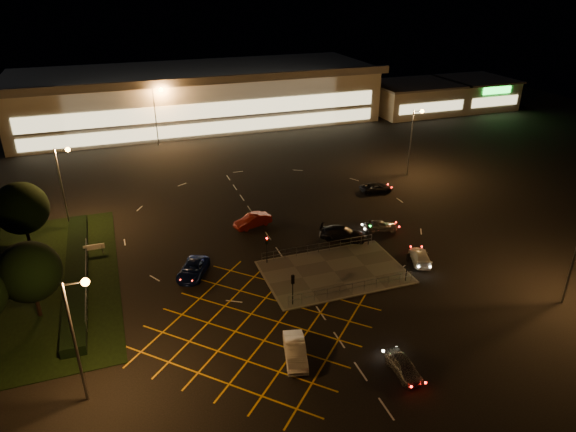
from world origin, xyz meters
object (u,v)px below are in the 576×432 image
object	(u,v)px
car_left_blue	(193,269)
car_far_dkgrey	(343,233)
signal_ne	(370,227)
car_circ_red	(253,221)
signal_se	(408,261)
car_east_grey	(376,188)
signal_sw	(293,284)
car_right_silver	(381,226)
signal_nw	(267,244)
car_approach_white	(420,257)
car_queue_white	(295,351)
car_near_silver	(404,366)

from	to	relation	value
car_left_blue	car_far_dkgrey	bearing A→B (deg)	34.14
signal_ne	car_circ_red	size ratio (longest dim) A/B	0.67
signal_se	car_east_grey	distance (m)	23.35
car_far_dkgrey	car_east_grey	xyz separation A→B (m)	(10.46, 11.40, -0.14)
signal_sw	car_right_silver	size ratio (longest dim) A/B	0.80
signal_nw	signal_se	bearing A→B (deg)	-33.65
signal_nw	car_approach_white	size ratio (longest dim) A/B	0.72
signal_sw	car_left_blue	distance (m)	11.49
signal_sw	car_far_dkgrey	bearing A→B (deg)	-133.73
car_far_dkgrey	car_right_silver	xyz separation A→B (m)	(5.20, 0.50, -0.10)
car_circ_red	car_east_grey	bearing A→B (deg)	87.20
signal_sw	car_far_dkgrey	distance (m)	14.39
car_queue_white	car_right_silver	world-z (taller)	car_queue_white
car_queue_white	car_approach_white	xyz separation A→B (m)	(17.78, 9.81, -0.12)
signal_sw	car_circ_red	bearing A→B (deg)	-93.33
car_east_grey	car_approach_white	world-z (taller)	car_approach_white
car_near_silver	car_far_dkgrey	xyz separation A→B (m)	(4.90, 21.58, 0.10)
car_far_dkgrey	car_approach_white	size ratio (longest dim) A/B	1.21
car_queue_white	car_left_blue	distance (m)	16.16
signal_se	car_circ_red	distance (m)	20.32
car_right_silver	signal_se	bearing A→B (deg)	176.69
car_near_silver	car_queue_white	distance (m)	8.46
signal_nw	car_circ_red	bearing A→B (deg)	83.75
signal_nw	car_far_dkgrey	bearing A→B (deg)	13.36
car_left_blue	car_near_silver	bearing A→B (deg)	-29.27
car_far_dkgrey	car_approach_white	world-z (taller)	car_far_dkgrey
signal_se	car_near_silver	world-z (taller)	signal_se
signal_se	car_far_dkgrey	xyz separation A→B (m)	(-2.11, 10.33, -1.60)
car_approach_white	car_far_dkgrey	bearing A→B (deg)	-32.08
car_approach_white	car_right_silver	bearing A→B (deg)	-66.17
signal_sw	car_far_dkgrey	world-z (taller)	signal_sw
car_left_blue	car_far_dkgrey	xyz separation A→B (m)	(17.68, 2.06, 0.06)
signal_se	car_circ_red	size ratio (longest dim) A/B	0.67
signal_nw	car_approach_white	xyz separation A→B (m)	(15.50, -5.09, -1.73)
signal_se	car_left_blue	xyz separation A→B (m)	(-19.79, 8.28, -1.66)
car_left_blue	car_far_dkgrey	distance (m)	17.80
car_approach_white	signal_nw	bearing A→B (deg)	2.69
car_circ_red	signal_se	bearing A→B (deg)	16.39
signal_se	car_queue_white	size ratio (longest dim) A/B	0.68
car_right_silver	signal_nw	bearing A→B (deg)	113.28
car_far_dkgrey	car_circ_red	bearing A→B (deg)	85.43
signal_nw	car_queue_white	size ratio (longest dim) A/B	0.68
signal_nw	car_queue_white	distance (m)	15.15
signal_se	signal_nw	world-z (taller)	same
signal_ne	signal_sw	bearing A→B (deg)	-146.35
signal_nw	car_left_blue	xyz separation A→B (m)	(-7.79, 0.29, -1.66)
signal_nw	car_circ_red	world-z (taller)	signal_nw
car_right_silver	car_queue_white	bearing A→B (deg)	148.21
car_left_blue	signal_sw	bearing A→B (deg)	-19.21
car_far_dkgrey	car_circ_red	xyz separation A→B (m)	(-8.90, 6.67, 0.01)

